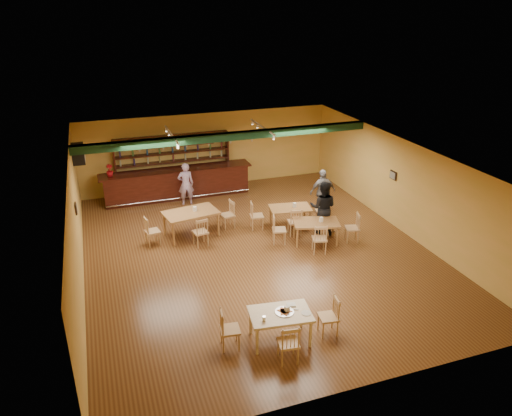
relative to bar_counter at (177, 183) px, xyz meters
name	(u,v)px	position (x,y,z in m)	size (l,w,h in m)	color
floor	(256,251)	(1.43, -5.15, -0.56)	(12.00, 12.00, 0.00)	#563318
ceiling_beam	(229,136)	(1.43, -2.35, 2.31)	(10.00, 0.30, 0.25)	black
track_rail_left	(171,135)	(-0.37, -1.75, 2.38)	(0.05, 2.50, 0.05)	silver
track_rail_right	(262,127)	(2.83, -1.75, 2.38)	(0.05, 2.50, 0.05)	silver
ac_unit	(78,154)	(-3.37, -0.95, 1.79)	(0.34, 0.70, 0.48)	silver
picture_left	(76,208)	(-3.54, -4.15, 1.14)	(0.04, 0.34, 0.28)	black
picture_right	(393,175)	(6.40, -4.65, 1.14)	(0.04, 0.34, 0.28)	black
bar_counter	(177,183)	(0.00, 0.00, 0.00)	(5.74, 0.85, 1.13)	black
back_bar_hutch	(173,164)	(0.00, 0.63, 0.57)	(4.44, 0.40, 2.28)	black
poinsettia	(110,170)	(-2.42, 0.00, 0.79)	(0.25, 0.25, 0.45)	#B21018
dining_table_a	(191,224)	(-0.20, -3.48, -0.15)	(1.68, 1.01, 0.84)	olive
dining_table_b	(290,217)	(3.08, -3.84, -0.23)	(1.36, 0.82, 0.68)	olive
dining_table_d	(316,232)	(3.39, -5.19, -0.21)	(1.40, 0.84, 0.70)	olive
near_table	(280,327)	(0.56, -9.29, -0.20)	(1.35, 0.87, 0.72)	#CCB789
pizza_tray	(284,312)	(0.65, -9.29, 0.17)	(0.40, 0.40, 0.01)	silver
parmesan_shaker	(264,319)	(0.12, -9.43, 0.21)	(0.07, 0.07, 0.11)	#EAE5C6
napkin_stack	(291,305)	(0.89, -9.10, 0.17)	(0.20, 0.15, 0.03)	white
pizza_server	(290,309)	(0.80, -9.24, 0.17)	(0.32, 0.09, 0.00)	silver
side_plate	(306,313)	(1.09, -9.48, 0.16)	(0.22, 0.22, 0.01)	white
patron_bar	(186,184)	(0.18, -0.83, 0.24)	(0.59, 0.38, 1.61)	#784392
patron_right_a	(323,208)	(3.88, -4.64, 0.32)	(0.86, 0.67, 1.77)	black
patron_right_b	(323,192)	(4.59, -3.19, 0.25)	(0.95, 0.40, 1.62)	gray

